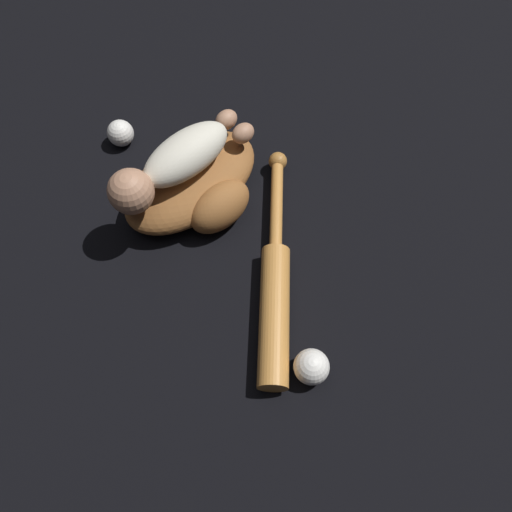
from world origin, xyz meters
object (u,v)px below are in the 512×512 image
baseball_bat (275,288)px  baseball (311,367)px  baseball_glove (196,185)px  baseball_spare (121,133)px  baby_figure (174,162)px

baseball_bat → baseball: baseball is taller
baseball_glove → baseball_spare: 0.27m
baseball_glove → baby_figure: 0.10m
baby_figure → baseball_glove: bearing=130.5°
baby_figure → baseball_bat: 0.34m
baseball_glove → baseball_spare: size_ratio=6.13×
baseball_glove → baby_figure: bearing=-49.5°
baseball_bat → baseball_spare: 0.57m
baseball_bat → baseball_glove: bearing=-121.0°
baseball_glove → baby_figure: (0.02, -0.03, 0.10)m
baseball_glove → baseball_bat: 0.31m
baseball_glove → baseball: bearing=53.8°
baseball → baseball_glove: bearing=-126.2°
baseball_glove → baseball_bat: baseball_glove is taller
baseball → baseball_spare: size_ratio=1.07×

